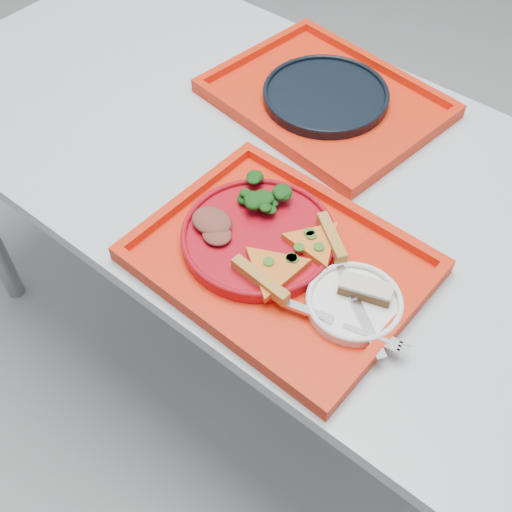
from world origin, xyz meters
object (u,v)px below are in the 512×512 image
(tray_far, at_px, (325,102))
(tray_main, at_px, (280,263))
(dinner_plate, at_px, (258,238))
(navy_plate, at_px, (326,96))
(dessert_bar, at_px, (366,289))

(tray_far, bearing_deg, tray_main, -56.84)
(dinner_plate, distance_m, navy_plate, 0.41)
(tray_far, distance_m, dessert_bar, 0.51)
(dinner_plate, distance_m, dessert_bar, 0.20)
(navy_plate, bearing_deg, dinner_plate, -70.53)
(tray_main, bearing_deg, tray_far, 117.07)
(dessert_bar, bearing_deg, tray_main, 169.88)
(navy_plate, distance_m, dessert_bar, 0.51)
(dinner_plate, xyz_separation_m, dessert_bar, (0.20, 0.01, 0.02))
(tray_far, bearing_deg, navy_plate, 0.00)
(tray_far, height_order, dinner_plate, dinner_plate)
(dessert_bar, bearing_deg, navy_plate, 113.09)
(dinner_plate, bearing_deg, tray_far, 109.47)
(tray_main, relative_size, dinner_plate, 1.73)
(dinner_plate, bearing_deg, dessert_bar, 3.82)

